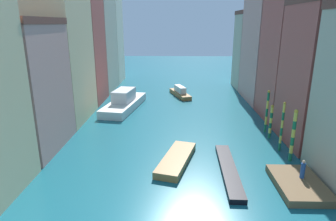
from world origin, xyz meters
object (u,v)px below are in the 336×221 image
Objects in this scene: person_on_dock at (303,170)px; mooring_pole_3 at (267,111)px; mooring_pole_2 at (271,121)px; gondola_black at (229,170)px; vaporetto_white at (124,102)px; motorboat_1 at (180,93)px; waterfront_dock at (299,184)px; mooring_pole_1 at (282,126)px; motorboat_0 at (176,159)px; mooring_pole_0 at (293,135)px.

person_on_dock is 11.94m from mooring_pole_3.
mooring_pole_2 is 0.40× the size of gondola_black.
vaporetto_white reaches higher than motorboat_1.
gondola_black is 1.30× the size of motorboat_1.
mooring_pole_1 reaches higher than waterfront_dock.
motorboat_0 is (-4.59, 1.71, 0.10)m from gondola_black.
mooring_pole_0 is 25.54m from vaporetto_white.
vaporetto_white reaches higher than motorboat_0.
gondola_black is at bearing 155.02° from waterfront_dock.
mooring_pole_3 is at bearing -60.68° from motorboat_1.
motorboat_1 is (-3.84, 27.70, 0.42)m from gondola_black.
gondola_black is at bearing 161.42° from person_on_dock.
waterfront_dock is at bearing -24.98° from gondola_black.
motorboat_0 is at bearing -148.96° from mooring_pole_2.
mooring_pole_2 reaches higher than waterfront_dock.
waterfront_dock is 1.08× the size of mooring_pole_3.
mooring_pole_3 is at bearing 58.58° from gondola_black.
waterfront_dock is 10.54m from motorboat_0.
motorboat_1 is at bearing 88.36° from motorboat_0.
mooring_pole_3 is (0.06, 1.88, 0.61)m from mooring_pole_2.
motorboat_0 is (-10.13, 3.58, -0.98)m from person_on_dock.
mooring_pole_1 is 1.01× the size of mooring_pole_3.
vaporetto_white is at bearing 148.17° from mooring_pole_2.
waterfront_dock is 1.07× the size of mooring_pole_1.
mooring_pole_0 is at bearing -68.27° from motorboat_1.
gondola_black is (-5.54, 1.86, -1.08)m from person_on_dock.
mooring_pole_3 is 20.41m from motorboat_1.
vaporetto_white is at bearing 152.62° from mooring_pole_3.
mooring_pole_1 is 1.32× the size of mooring_pole_2.
mooring_pole_2 is 21.88m from vaporetto_white.
mooring_pole_2 is at bearing -31.83° from vaporetto_white.
mooring_pole_2 is at bearing 92.05° from mooring_pole_0.
mooring_pole_3 is at bearing -27.38° from vaporetto_white.
motorboat_1 is at bearing 106.60° from waterfront_dock.
person_on_dock is at bearing 51.60° from waterfront_dock.
mooring_pole_0 is (0.70, 4.25, 1.30)m from person_on_dock.
gondola_black is 1.30× the size of motorboat_0.
motorboat_1 is at bearing 113.21° from mooring_pole_1.
mooring_pole_0 reaches higher than vaporetto_white.
mooring_pole_1 is 0.53× the size of gondola_black.
mooring_pole_2 is (0.02, 3.41, -0.62)m from mooring_pole_1.
motorboat_0 is (-10.69, -8.27, -2.29)m from mooring_pole_3.
vaporetto_white is at bearing 122.53° from gondola_black.
person_on_dock is (0.42, 0.52, 1.01)m from waterfront_dock.
motorboat_0 is at bearing 157.10° from waterfront_dock.
mooring_pole_3 is 0.69× the size of motorboat_1.
mooring_pole_3 is at bearing 37.74° from motorboat_0.
mooring_pole_3 reaches higher than person_on_dock.
mooring_pole_2 is at bearing 89.64° from mooring_pole_1.
waterfront_dock is 0.57× the size of gondola_black.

